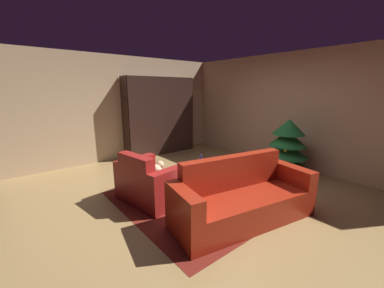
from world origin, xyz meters
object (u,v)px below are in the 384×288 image
at_px(book_stack_on_table, 199,172).
at_px(bottle_on_table, 201,165).
at_px(coffee_table, 197,177).
at_px(bookshelf_unit, 164,116).
at_px(decorated_tree, 287,147).
at_px(couch_red, 242,200).
at_px(armchair_red, 151,183).

height_order(book_stack_on_table, bottle_on_table, bottle_on_table).
height_order(coffee_table, bottle_on_table, bottle_on_table).
bearing_deg(bookshelf_unit, decorated_tree, 18.35).
xyz_separation_m(couch_red, bottle_on_table, (-0.90, 0.04, 0.26)).
bearing_deg(decorated_tree, bookshelf_unit, -161.65).
distance_m(armchair_red, bottle_on_table, 0.86).
bearing_deg(couch_red, bottle_on_table, 177.46).
xyz_separation_m(coffee_table, decorated_tree, (0.24, 2.25, 0.19)).
bearing_deg(book_stack_on_table, armchair_red, -129.34).
xyz_separation_m(armchair_red, coffee_table, (0.49, 0.56, 0.11)).
xyz_separation_m(couch_red, coffee_table, (-0.81, -0.11, 0.11)).
relative_size(bookshelf_unit, bottle_on_table, 7.43).
xyz_separation_m(bookshelf_unit, couch_red, (3.67, -1.11, -0.73)).
distance_m(coffee_table, bottle_on_table, 0.24).
relative_size(bookshelf_unit, couch_red, 0.99).
xyz_separation_m(armchair_red, decorated_tree, (0.73, 2.81, 0.30)).
xyz_separation_m(coffee_table, bottle_on_table, (-0.09, 0.15, 0.16)).
height_order(bookshelf_unit, coffee_table, bookshelf_unit).
distance_m(bookshelf_unit, armchair_red, 3.05).
bearing_deg(book_stack_on_table, bottle_on_table, 129.35).
bearing_deg(couch_red, armchair_red, -152.87).
bearing_deg(couch_red, book_stack_on_table, -175.17).
height_order(coffee_table, decorated_tree, decorated_tree).
height_order(bookshelf_unit, bottle_on_table, bookshelf_unit).
xyz_separation_m(bookshelf_unit, decorated_tree, (3.09, 1.02, -0.44)).
bearing_deg(armchair_red, coffee_table, 48.39).
distance_m(bookshelf_unit, bottle_on_table, 3.00).
relative_size(couch_red, bottle_on_table, 7.53).
relative_size(armchair_red, bottle_on_table, 4.10).
bearing_deg(coffee_table, decorated_tree, 84.00).
distance_m(bookshelf_unit, decorated_tree, 3.28).
distance_m(armchair_red, decorated_tree, 2.92).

